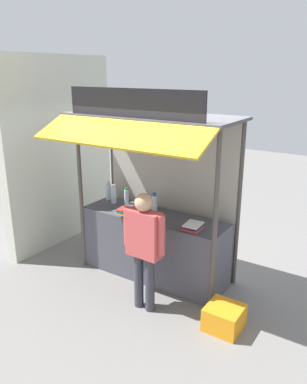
{
  "coord_description": "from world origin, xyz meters",
  "views": [
    {
      "loc": [
        2.79,
        -4.28,
        2.96
      ],
      "look_at": [
        0.0,
        0.0,
        1.32
      ],
      "focal_mm": 35.72,
      "sensor_mm": 36.0,
      "label": 1
    }
  ],
  "objects_px": {
    "banana_bunch_inner_right": "(189,152)",
    "plastic_crate": "(224,318)",
    "magazine_stack_mid_left": "(126,211)",
    "vendor_person": "(144,242)",
    "water_bottle_front_left": "(154,204)",
    "magazine_stack_center": "(193,226)",
    "water_bottle_rear_center": "(126,196)",
    "banana_bunch_inner_left": "(155,149)",
    "water_bottle_left": "(114,194)",
    "water_bottle_back_left": "(108,191)"
  },
  "relations": [
    {
      "from": "banana_bunch_inner_right",
      "to": "banana_bunch_inner_left",
      "type": "height_order",
      "value": "same"
    },
    {
      "from": "water_bottle_front_left",
      "to": "banana_bunch_inner_left",
      "type": "xyz_separation_m",
      "value": [
        0.32,
        -0.46,
        0.92
      ]
    },
    {
      "from": "water_bottle_rear_center",
      "to": "plastic_crate",
      "type": "height_order",
      "value": "water_bottle_rear_center"
    },
    {
      "from": "water_bottle_rear_center",
      "to": "magazine_stack_center",
      "type": "xyz_separation_m",
      "value": [
        1.33,
        -0.32,
        -0.08
      ]
    },
    {
      "from": "water_bottle_front_left",
      "to": "banana_bunch_inner_left",
      "type": "bearing_deg",
      "value": -55.48
    },
    {
      "from": "vendor_person",
      "to": "banana_bunch_inner_left",
      "type": "bearing_deg",
      "value": -78.92
    },
    {
      "from": "water_bottle_front_left",
      "to": "plastic_crate",
      "type": "distance_m",
      "value": 1.82
    },
    {
      "from": "water_bottle_back_left",
      "to": "water_bottle_front_left",
      "type": "bearing_deg",
      "value": -8.74
    },
    {
      "from": "water_bottle_back_left",
      "to": "banana_bunch_inner_right",
      "type": "xyz_separation_m",
      "value": [
        1.75,
        -0.61,
        0.95
      ]
    },
    {
      "from": "banana_bunch_inner_left",
      "to": "water_bottle_back_left",
      "type": "bearing_deg",
      "value": 154.63
    },
    {
      "from": "water_bottle_back_left",
      "to": "banana_bunch_inner_right",
      "type": "bearing_deg",
      "value": -19.2
    },
    {
      "from": "vendor_person",
      "to": "plastic_crate",
      "type": "bearing_deg",
      "value": -168.2
    },
    {
      "from": "water_bottle_front_left",
      "to": "magazine_stack_center",
      "type": "distance_m",
      "value": 0.75
    },
    {
      "from": "magazine_stack_center",
      "to": "banana_bunch_inner_right",
      "type": "height_order",
      "value": "banana_bunch_inner_right"
    },
    {
      "from": "banana_bunch_inner_left",
      "to": "plastic_crate",
      "type": "height_order",
      "value": "banana_bunch_inner_left"
    },
    {
      "from": "water_bottle_left",
      "to": "banana_bunch_inner_right",
      "type": "relative_size",
      "value": 1.06
    },
    {
      "from": "water_bottle_left",
      "to": "plastic_crate",
      "type": "distance_m",
      "value": 2.5
    },
    {
      "from": "water_bottle_back_left",
      "to": "water_bottle_left",
      "type": "height_order",
      "value": "water_bottle_left"
    },
    {
      "from": "water_bottle_back_left",
      "to": "banana_bunch_inner_left",
      "type": "bearing_deg",
      "value": -25.37
    },
    {
      "from": "water_bottle_back_left",
      "to": "plastic_crate",
      "type": "xyz_separation_m",
      "value": [
        2.37,
        -0.77,
        -0.96
      ]
    },
    {
      "from": "banana_bunch_inner_right",
      "to": "vendor_person",
      "type": "height_order",
      "value": "banana_bunch_inner_right"
    },
    {
      "from": "water_bottle_rear_center",
      "to": "water_bottle_front_left",
      "type": "height_order",
      "value": "water_bottle_front_left"
    },
    {
      "from": "water_bottle_rear_center",
      "to": "banana_bunch_inner_right",
      "type": "bearing_deg",
      "value": -23.59
    },
    {
      "from": "banana_bunch_inner_right",
      "to": "banana_bunch_inner_left",
      "type": "distance_m",
      "value": 0.47
    },
    {
      "from": "magazine_stack_mid_left",
      "to": "banana_bunch_inner_left",
      "type": "xyz_separation_m",
      "value": [
        0.69,
        -0.28,
        1.03
      ]
    },
    {
      "from": "banana_bunch_inner_right",
      "to": "plastic_crate",
      "type": "relative_size",
      "value": 0.69
    },
    {
      "from": "water_bottle_rear_center",
      "to": "magazine_stack_mid_left",
      "type": "distance_m",
      "value": 0.41
    },
    {
      "from": "banana_bunch_inner_left",
      "to": "vendor_person",
      "type": "bearing_deg",
      "value": -81.11
    },
    {
      "from": "water_bottle_rear_center",
      "to": "plastic_crate",
      "type": "relative_size",
      "value": 0.61
    },
    {
      "from": "magazine_stack_center",
      "to": "banana_bunch_inner_left",
      "type": "xyz_separation_m",
      "value": [
        -0.41,
        -0.28,
        1.03
      ]
    },
    {
      "from": "magazine_stack_mid_left",
      "to": "water_bottle_rear_center",
      "type": "bearing_deg",
      "value": 125.63
    },
    {
      "from": "water_bottle_rear_center",
      "to": "vendor_person",
      "type": "distance_m",
      "value": 1.37
    },
    {
      "from": "water_bottle_back_left",
      "to": "magazine_stack_center",
      "type": "height_order",
      "value": "water_bottle_back_left"
    },
    {
      "from": "vendor_person",
      "to": "plastic_crate",
      "type": "relative_size",
      "value": 3.77
    },
    {
      "from": "magazine_stack_center",
      "to": "water_bottle_rear_center",
      "type": "bearing_deg",
      "value": 166.35
    },
    {
      "from": "water_bottle_left",
      "to": "banana_bunch_inner_left",
      "type": "bearing_deg",
      "value": -25.35
    },
    {
      "from": "magazine_stack_mid_left",
      "to": "vendor_person",
      "type": "xyz_separation_m",
      "value": [
        0.74,
        -0.62,
        -0.06
      ]
    },
    {
      "from": "water_bottle_front_left",
      "to": "magazine_stack_mid_left",
      "type": "bearing_deg",
      "value": -154.28
    },
    {
      "from": "water_bottle_front_left",
      "to": "magazine_stack_center",
      "type": "xyz_separation_m",
      "value": [
        0.73,
        -0.18,
        -0.11
      ]
    },
    {
      "from": "magazine_stack_mid_left",
      "to": "magazine_stack_center",
      "type": "bearing_deg",
      "value": 0.16
    },
    {
      "from": "water_bottle_front_left",
      "to": "banana_bunch_inner_left",
      "type": "height_order",
      "value": "banana_bunch_inner_left"
    },
    {
      "from": "banana_bunch_inner_left",
      "to": "vendor_person",
      "type": "distance_m",
      "value": 1.14
    },
    {
      "from": "water_bottle_back_left",
      "to": "magazine_stack_mid_left",
      "type": "xyz_separation_m",
      "value": [
        0.59,
        -0.33,
        -0.11
      ]
    },
    {
      "from": "vendor_person",
      "to": "banana_bunch_inner_right",
      "type": "bearing_deg",
      "value": -138.8
    },
    {
      "from": "plastic_crate",
      "to": "vendor_person",
      "type": "bearing_deg",
      "value": -170.39
    },
    {
      "from": "plastic_crate",
      "to": "water_bottle_left",
      "type": "bearing_deg",
      "value": 162.52
    },
    {
      "from": "banana_bunch_inner_left",
      "to": "plastic_crate",
      "type": "distance_m",
      "value": 2.18
    },
    {
      "from": "magazine_stack_center",
      "to": "plastic_crate",
      "type": "bearing_deg",
      "value": -33.57
    },
    {
      "from": "water_bottle_front_left",
      "to": "banana_bunch_inner_right",
      "type": "bearing_deg",
      "value": -30.44
    },
    {
      "from": "water_bottle_rear_center",
      "to": "water_bottle_front_left",
      "type": "xyz_separation_m",
      "value": [
        0.61,
        -0.15,
        0.03
      ]
    }
  ]
}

